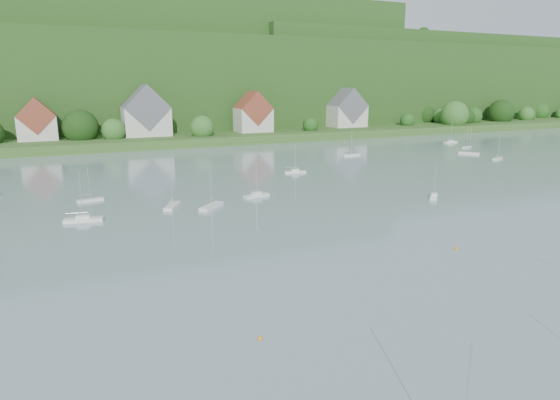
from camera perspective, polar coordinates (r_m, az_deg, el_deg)
name	(u,v)px	position (r m, az deg, el deg)	size (l,w,h in m)	color
far_shore_strip	(129,137)	(191.77, -17.46, 7.08)	(600.00, 60.00, 3.00)	#31541F
forested_ridge	(107,80)	(258.98, -19.78, 13.19)	(620.00, 181.22, 69.89)	#1B3C13
village_building_1	(37,123)	(178.78, -26.80, 8.18)	(12.00, 9.36, 14.00)	beige
village_building_2	(146,115)	(179.93, -15.55, 9.63)	(16.00, 11.44, 18.00)	beige
village_building_3	(253,115)	(188.71, -3.19, 10.00)	(13.00, 10.40, 15.50)	beige
village_building_4	(347,111)	(212.75, 7.93, 10.34)	(15.00, 10.40, 16.50)	beige
mooring_buoy_2	(456,249)	(67.41, 20.09, -5.49)	(0.46, 0.46, 0.46)	orange
mooring_buoy_3	(260,340)	(42.46, -2.39, -16.16)	(0.41, 0.41, 0.41)	orange
far_sailboat_cluster	(237,178)	(109.25, -5.15, 2.59)	(189.83, 69.19, 8.71)	silver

